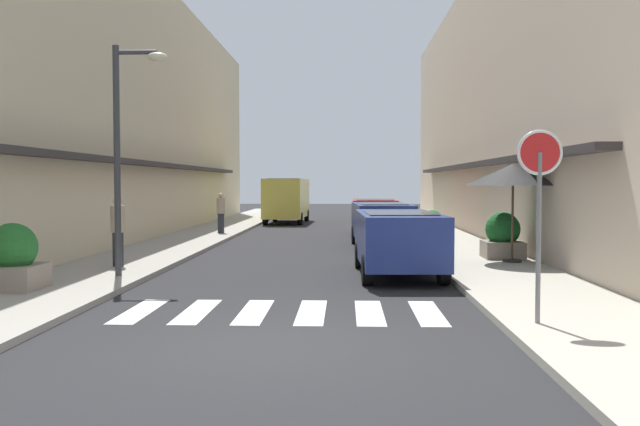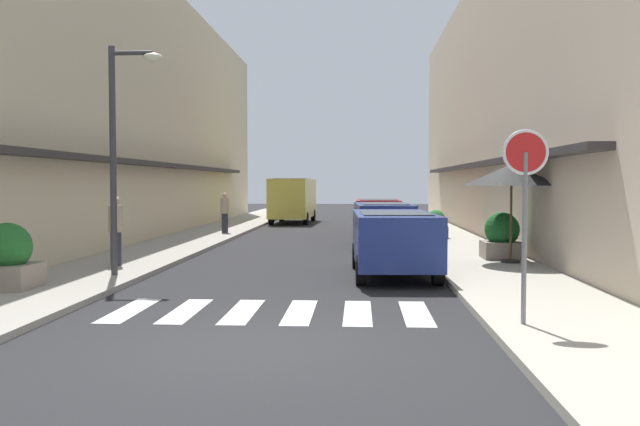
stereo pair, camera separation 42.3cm
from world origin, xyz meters
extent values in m
plane|color=#232326|center=(0.00, 16.32, 0.00)|extent=(89.74, 89.74, 0.00)
cube|color=#9E998E|center=(-4.65, 16.32, 0.06)|extent=(2.74, 57.11, 0.12)
cube|color=#ADA899|center=(4.65, 16.32, 0.06)|extent=(2.74, 57.11, 0.12)
cube|color=beige|center=(-8.52, 17.36, 5.00)|extent=(5.00, 38.71, 10.00)
cube|color=#332D2D|center=(-5.77, 17.36, 2.80)|extent=(0.50, 27.10, 0.16)
cube|color=#C6B299|center=(8.52, 17.36, 5.23)|extent=(5.00, 38.71, 10.47)
cube|color=#332D2D|center=(5.77, 17.36, 2.80)|extent=(0.50, 27.10, 0.16)
cube|color=silver|center=(-2.38, 2.42, 0.01)|extent=(0.45, 2.20, 0.01)
cube|color=silver|center=(-1.43, 2.42, 0.01)|extent=(0.45, 2.20, 0.01)
cube|color=silver|center=(-0.48, 2.42, 0.01)|extent=(0.45, 2.20, 0.01)
cube|color=silver|center=(0.47, 2.42, 0.01)|extent=(0.45, 2.20, 0.01)
cube|color=silver|center=(1.42, 2.42, 0.01)|extent=(0.45, 2.20, 0.01)
cube|color=silver|center=(2.38, 2.42, 0.01)|extent=(0.45, 2.20, 0.01)
cube|color=navy|center=(2.23, 6.93, 0.89)|extent=(1.90, 4.40, 1.13)
cube|color=black|center=(2.23, 6.72, 1.19)|extent=(1.55, 2.48, 0.56)
cylinder|color=black|center=(1.39, 8.34, 0.32)|extent=(0.24, 0.65, 0.64)
cylinder|color=black|center=(2.98, 8.39, 0.32)|extent=(0.24, 0.65, 0.64)
cylinder|color=black|center=(1.49, 5.48, 0.32)|extent=(0.24, 0.65, 0.64)
cylinder|color=black|center=(3.08, 5.53, 0.32)|extent=(0.24, 0.65, 0.64)
cube|color=navy|center=(2.23, 13.80, 0.89)|extent=(1.95, 4.21, 1.13)
cube|color=black|center=(2.23, 13.60, 1.19)|extent=(1.58, 2.38, 0.56)
cylinder|color=black|center=(1.37, 15.12, 0.32)|extent=(0.25, 0.65, 0.64)
cylinder|color=black|center=(2.96, 15.20, 0.32)|extent=(0.25, 0.65, 0.64)
cylinder|color=black|center=(1.51, 12.41, 0.32)|extent=(0.25, 0.65, 0.64)
cylinder|color=black|center=(3.10, 12.48, 0.32)|extent=(0.25, 0.65, 0.64)
cube|color=maroon|center=(2.23, 19.40, 0.89)|extent=(1.83, 4.16, 1.13)
cube|color=black|center=(2.23, 19.20, 1.19)|extent=(1.51, 2.34, 0.56)
cylinder|color=black|center=(1.46, 20.78, 0.32)|extent=(0.23, 0.64, 0.64)
cylinder|color=black|center=(3.05, 20.75, 0.32)|extent=(0.23, 0.64, 0.64)
cylinder|color=black|center=(1.41, 18.05, 0.32)|extent=(0.23, 0.64, 0.64)
cylinder|color=black|center=(3.00, 18.02, 0.32)|extent=(0.23, 0.64, 0.64)
cube|color=#D8CC4C|center=(-2.08, 27.65, 1.34)|extent=(2.14, 5.47, 2.03)
cube|color=black|center=(-2.08, 27.38, 2.09)|extent=(1.75, 3.08, 0.56)
cylinder|color=black|center=(-2.91, 29.47, 0.32)|extent=(0.24, 0.65, 0.64)
cylinder|color=black|center=(-1.13, 29.40, 0.32)|extent=(0.24, 0.65, 0.64)
cylinder|color=black|center=(-3.04, 25.90, 0.32)|extent=(0.24, 0.65, 0.64)
cylinder|color=black|center=(-1.25, 25.84, 0.32)|extent=(0.24, 0.65, 0.64)
cylinder|color=slate|center=(3.79, 1.13, 1.34)|extent=(0.07, 0.07, 2.45)
cylinder|color=red|center=(3.79, 1.13, 2.57)|extent=(0.64, 0.03, 0.64)
torus|color=white|center=(3.79, 1.13, 2.57)|extent=(0.65, 0.05, 0.65)
cylinder|color=#38383D|center=(-3.91, 5.91, 2.60)|extent=(0.14, 0.14, 4.97)
cylinder|color=#38383D|center=(-3.46, 5.91, 4.94)|extent=(0.90, 0.10, 0.10)
ellipsoid|color=beige|center=(-3.01, 5.91, 4.84)|extent=(0.44, 0.28, 0.20)
cylinder|color=#262626|center=(5.28, 8.78, 0.15)|extent=(0.48, 0.48, 0.06)
cylinder|color=#4C3823|center=(5.28, 8.78, 1.23)|extent=(0.06, 0.06, 2.23)
cone|color=black|center=(5.28, 8.78, 2.35)|extent=(2.39, 2.39, 0.55)
cube|color=gray|center=(-5.26, 3.92, 0.35)|extent=(1.07, 1.07, 0.47)
sphere|color=#236628|center=(-5.26, 3.92, 0.91)|extent=(0.93, 0.93, 0.93)
cube|color=gray|center=(5.25, 9.70, 0.35)|extent=(1.03, 1.03, 0.45)
sphere|color=#195623|center=(5.25, 9.70, 0.90)|extent=(0.92, 0.92, 0.92)
cube|color=#4C4C4C|center=(4.25, 16.49, 0.34)|extent=(0.84, 0.84, 0.44)
sphere|color=#2D7533|center=(4.25, 16.49, 0.80)|extent=(0.70, 0.70, 0.70)
cylinder|color=#282B33|center=(-4.47, 7.55, 0.53)|extent=(0.26, 0.26, 0.82)
cylinder|color=tan|center=(-4.47, 7.55, 1.27)|extent=(0.34, 0.34, 0.65)
sphere|color=tan|center=(-4.47, 7.55, 1.70)|extent=(0.22, 0.22, 0.22)
cylinder|color=#282B33|center=(-3.98, 18.57, 0.51)|extent=(0.26, 0.26, 0.78)
cylinder|color=tan|center=(-3.98, 18.57, 1.21)|extent=(0.34, 0.34, 0.62)
sphere|color=tan|center=(-3.98, 18.57, 1.63)|extent=(0.21, 0.21, 0.21)
camera|label=1|loc=(1.02, -8.70, 2.13)|focal=38.32mm
camera|label=2|loc=(1.44, -8.68, 2.13)|focal=38.32mm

